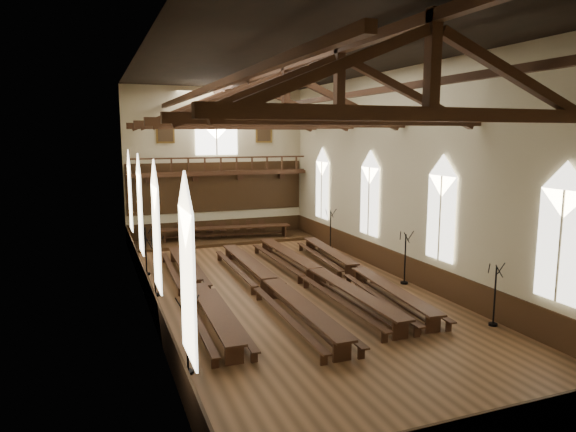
# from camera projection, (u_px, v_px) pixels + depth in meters

# --- Properties ---
(ground) EXTENTS (26.00, 26.00, 0.00)m
(ground) POSITION_uv_depth(u_px,v_px,m) (286.00, 291.00, 22.98)
(ground) COLOR brown
(ground) RESTS_ON ground
(room_walls) EXTENTS (26.00, 26.00, 26.00)m
(room_walls) POSITION_uv_depth(u_px,v_px,m) (286.00, 145.00, 21.97)
(room_walls) COLOR #BAAF8C
(room_walls) RESTS_ON ground
(wainscot_band) EXTENTS (12.00, 26.00, 1.20)m
(wainscot_band) POSITION_uv_depth(u_px,v_px,m) (286.00, 278.00, 22.88)
(wainscot_band) COLOR #372010
(wainscot_band) RESTS_ON ground
(side_windows) EXTENTS (11.85, 19.80, 4.50)m
(side_windows) POSITION_uv_depth(u_px,v_px,m) (286.00, 208.00, 22.39)
(side_windows) COLOR white
(side_windows) RESTS_ON room_walls
(end_window) EXTENTS (2.80, 0.12, 3.80)m
(end_window) POSITION_uv_depth(u_px,v_px,m) (216.00, 130.00, 33.74)
(end_window) COLOR white
(end_window) RESTS_ON room_walls
(minstrels_gallery) EXTENTS (11.80, 1.24, 3.70)m
(minstrels_gallery) POSITION_uv_depth(u_px,v_px,m) (218.00, 180.00, 34.04)
(minstrels_gallery) COLOR #382012
(minstrels_gallery) RESTS_ON room_walls
(portraits) EXTENTS (7.75, 0.09, 1.45)m
(portraits) POSITION_uv_depth(u_px,v_px,m) (216.00, 132.00, 33.75)
(portraits) COLOR brown
(portraits) RESTS_ON room_walls
(roof_trusses) EXTENTS (11.70, 25.70, 2.80)m
(roof_trusses) POSITION_uv_depth(u_px,v_px,m) (286.00, 103.00, 21.69)
(roof_trusses) COLOR #382012
(roof_trusses) RESTS_ON room_walls
(refectory_row_a) EXTENTS (1.68, 14.31, 0.74)m
(refectory_row_a) POSITION_uv_depth(u_px,v_px,m) (197.00, 286.00, 21.83)
(refectory_row_a) COLOR #382012
(refectory_row_a) RESTS_ON ground
(refectory_row_b) EXTENTS (1.64, 14.61, 0.77)m
(refectory_row_b) POSITION_uv_depth(u_px,v_px,m) (270.00, 283.00, 22.14)
(refectory_row_b) COLOR #382012
(refectory_row_b) RESTS_ON ground
(refectory_row_c) EXTENTS (1.60, 14.70, 0.78)m
(refectory_row_c) POSITION_uv_depth(u_px,v_px,m) (316.00, 273.00, 23.84)
(refectory_row_c) COLOR #382012
(refectory_row_c) RESTS_ON ground
(refectory_row_d) EXTENTS (2.10, 14.35, 0.73)m
(refectory_row_d) POSITION_uv_depth(u_px,v_px,m) (356.00, 270.00, 24.46)
(refectory_row_d) COLOR #382012
(refectory_row_d) RESTS_ON ground
(dais) EXTENTS (11.40, 2.84, 0.19)m
(dais) POSITION_uv_depth(u_px,v_px,m) (226.00, 240.00, 33.53)
(dais) COLOR #372010
(dais) RESTS_ON ground
(high_table) EXTENTS (8.48, 2.01, 0.79)m
(high_table) POSITION_uv_depth(u_px,v_px,m) (226.00, 229.00, 33.41)
(high_table) COLOR #382012
(high_table) RESTS_ON dais
(high_chairs) EXTENTS (5.85, 0.46, 0.96)m
(high_chairs) POSITION_uv_depth(u_px,v_px,m) (223.00, 229.00, 34.18)
(high_chairs) COLOR #382012
(high_chairs) RESTS_ON dais
(candelabrum_left_near) EXTENTS (0.72, 0.68, 2.38)m
(candelabrum_left_near) POSITION_uv_depth(u_px,v_px,m) (187.00, 350.00, 14.88)
(candelabrum_left_near) COLOR black
(candelabrum_left_near) RESTS_ON ground
(candelabrum_left_mid) EXTENTS (0.79, 0.77, 2.64)m
(candelabrum_left_mid) POSITION_uv_depth(u_px,v_px,m) (155.00, 278.00, 22.09)
(candelabrum_left_mid) COLOR black
(candelabrum_left_mid) RESTS_ON ground
(candelabrum_left_far) EXTENTS (0.75, 0.76, 2.55)m
(candelabrum_left_far) POSITION_uv_depth(u_px,v_px,m) (146.00, 260.00, 25.45)
(candelabrum_left_far) COLOR black
(candelabrum_left_far) RESTS_ON ground
(candelabrum_right_near) EXTENTS (0.66, 0.71, 2.34)m
(candelabrum_right_near) POSITION_uv_depth(u_px,v_px,m) (494.00, 307.00, 18.65)
(candelabrum_right_near) COLOR black
(candelabrum_right_near) RESTS_ON ground
(candelabrum_right_mid) EXTENTS (0.69, 0.77, 2.50)m
(candelabrum_right_mid) POSITION_uv_depth(u_px,v_px,m) (405.00, 268.00, 23.91)
(candelabrum_right_mid) COLOR black
(candelabrum_right_mid) RESTS_ON ground
(candelabrum_right_far) EXTENTS (0.73, 0.73, 2.47)m
(candelabrum_right_far) POSITION_uv_depth(u_px,v_px,m) (330.00, 237.00, 31.25)
(candelabrum_right_far) COLOR black
(candelabrum_right_far) RESTS_ON ground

